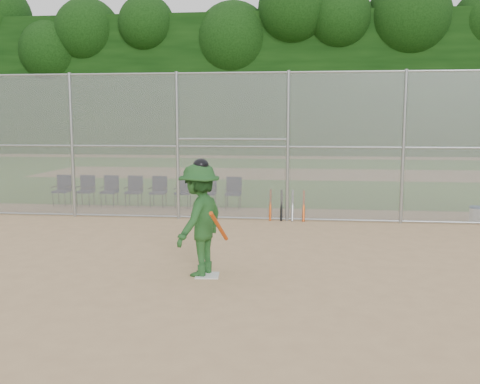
# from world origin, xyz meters

# --- Properties ---
(ground) EXTENTS (100.00, 100.00, 0.00)m
(ground) POSITION_xyz_m (0.00, 0.00, 0.00)
(ground) COLOR tan
(ground) RESTS_ON ground
(grass_strip) EXTENTS (100.00, 100.00, 0.00)m
(grass_strip) POSITION_xyz_m (0.00, 18.00, 0.01)
(grass_strip) COLOR #34651E
(grass_strip) RESTS_ON ground
(dirt_patch_far) EXTENTS (24.00, 24.00, 0.00)m
(dirt_patch_far) POSITION_xyz_m (0.00, 18.00, 0.01)
(dirt_patch_far) COLOR tan
(dirt_patch_far) RESTS_ON ground
(backstop_fence) EXTENTS (16.09, 0.09, 4.00)m
(backstop_fence) POSITION_xyz_m (0.00, 5.00, 2.07)
(backstop_fence) COLOR gray
(backstop_fence) RESTS_ON ground
(treeline) EXTENTS (81.00, 60.00, 11.00)m
(treeline) POSITION_xyz_m (0.00, 20.00, 5.50)
(treeline) COLOR black
(treeline) RESTS_ON ground
(home_plate) EXTENTS (0.44, 0.44, 0.02)m
(home_plate) POSITION_xyz_m (-0.25, -0.39, 0.01)
(home_plate) COLOR silver
(home_plate) RESTS_ON ground
(batter_at_plate) EXTENTS (1.09, 1.46, 2.05)m
(batter_at_plate) POSITION_xyz_m (-0.39, -0.33, 0.99)
(batter_at_plate) COLOR #205121
(batter_at_plate) RESTS_ON ground
(water_cooler) EXTENTS (0.34, 0.34, 0.43)m
(water_cooler) POSITION_xyz_m (6.02, 5.38, 0.22)
(water_cooler) COLOR white
(water_cooler) RESTS_ON ground
(spare_bats) EXTENTS (0.96, 0.33, 0.84)m
(spare_bats) POSITION_xyz_m (1.00, 5.02, 0.42)
(spare_bats) COLOR #D84C14
(spare_bats) RESTS_ON ground
(chair_0) EXTENTS (0.54, 0.52, 0.96)m
(chair_0) POSITION_xyz_m (-6.25, 6.88, 0.48)
(chair_0) COLOR #0E1533
(chair_0) RESTS_ON ground
(chair_1) EXTENTS (0.54, 0.52, 0.96)m
(chair_1) POSITION_xyz_m (-5.46, 6.88, 0.48)
(chair_1) COLOR #0E1533
(chair_1) RESTS_ON ground
(chair_2) EXTENTS (0.54, 0.52, 0.96)m
(chair_2) POSITION_xyz_m (-4.67, 6.88, 0.48)
(chair_2) COLOR #0E1533
(chair_2) RESTS_ON ground
(chair_3) EXTENTS (0.54, 0.52, 0.96)m
(chair_3) POSITION_xyz_m (-3.88, 6.88, 0.48)
(chair_3) COLOR #0E1533
(chair_3) RESTS_ON ground
(chair_4) EXTENTS (0.54, 0.52, 0.96)m
(chair_4) POSITION_xyz_m (-3.08, 6.88, 0.48)
(chair_4) COLOR #0E1533
(chair_4) RESTS_ON ground
(chair_5) EXTENTS (0.54, 0.52, 0.96)m
(chair_5) POSITION_xyz_m (-2.29, 6.88, 0.48)
(chair_5) COLOR #0E1533
(chair_5) RESTS_ON ground
(chair_6) EXTENTS (0.54, 0.52, 0.96)m
(chair_6) POSITION_xyz_m (-1.50, 6.88, 0.48)
(chair_6) COLOR #0E1533
(chair_6) RESTS_ON ground
(chair_7) EXTENTS (0.54, 0.52, 0.96)m
(chair_7) POSITION_xyz_m (-0.71, 6.88, 0.48)
(chair_7) COLOR #0E1533
(chair_7) RESTS_ON ground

